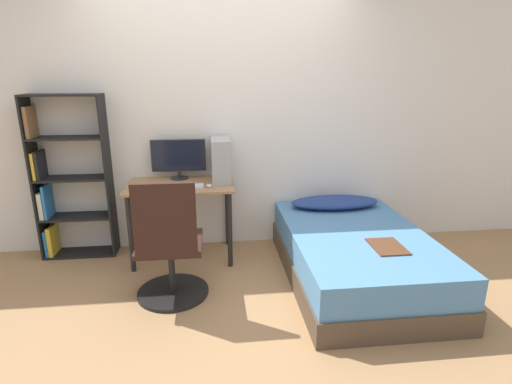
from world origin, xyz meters
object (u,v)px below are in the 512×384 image
Objects in this scene: office_chair at (170,255)px; bed at (355,255)px; monitor at (179,158)px; keyboard at (180,186)px; bookshelf at (64,183)px; pc_tower at (221,160)px.

office_chair is 0.55× the size of bed.
monitor reaches higher than bed.
keyboard is at bearing 162.18° from bed.
office_chair is 1.56m from bed.
bookshelf is 2.75m from bed.
office_chair is at bearing -41.88° from bookshelf.
bed is at bearing -17.82° from keyboard.
keyboard is at bearing -15.24° from bookshelf.
keyboard is 0.47m from pc_tower.
pc_tower is (1.47, -0.10, 0.21)m from bookshelf.
office_chair is 0.74m from keyboard.
pc_tower reaches higher than monitor.
keyboard is (-1.49, 0.48, 0.53)m from bed.
bed is 4.38× the size of keyboard.
bookshelf is 1.49m from pc_tower.
keyboard is (0.06, 0.63, 0.37)m from office_chair.
bookshelf is at bearing -178.51° from monitor.
office_chair is (1.04, -0.93, -0.35)m from bookshelf.
pc_tower is at bearing -3.80° from bookshelf.
pc_tower is (-1.12, 0.68, 0.72)m from bed.
pc_tower reaches higher than keyboard.
monitor reaches higher than keyboard.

